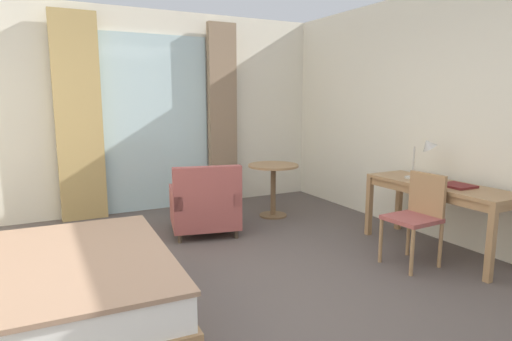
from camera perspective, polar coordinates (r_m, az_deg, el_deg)
ground at (r=3.66m, az=-2.87°, el=-17.07°), size 6.01×6.86×0.10m
wall_back at (r=6.30m, az=-15.17°, el=7.50°), size 5.61×0.12×2.80m
wall_right at (r=5.07m, az=26.67°, el=6.39°), size 0.12×6.46×2.80m
balcony_glass_door at (r=6.27m, az=-13.31°, el=6.03°), size 1.56×0.02×2.46m
curtain_panel_left at (r=6.00m, az=-22.46°, el=6.43°), size 0.57×0.10×2.67m
curtain_panel_right at (r=6.49m, az=-4.47°, el=7.31°), size 0.43×0.10×2.67m
bed at (r=3.38m, az=-29.45°, el=-14.75°), size 2.04×1.89×0.97m
writing_desk at (r=4.82m, az=23.12°, el=-2.62°), size 0.55×1.57×0.73m
desk_chair at (r=4.41m, az=20.62°, el=-5.29°), size 0.45×0.44×0.88m
desk_lamp at (r=4.96m, az=21.53°, el=2.53°), size 0.29×0.26×0.48m
closed_book at (r=4.69m, az=25.15°, el=-1.83°), size 0.27×0.30×0.02m
armchair_by_window at (r=5.11m, az=-6.82°, el=-4.76°), size 0.91×0.91×0.85m
round_cafe_table at (r=5.79m, az=2.30°, el=-1.01°), size 0.68×0.68×0.71m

